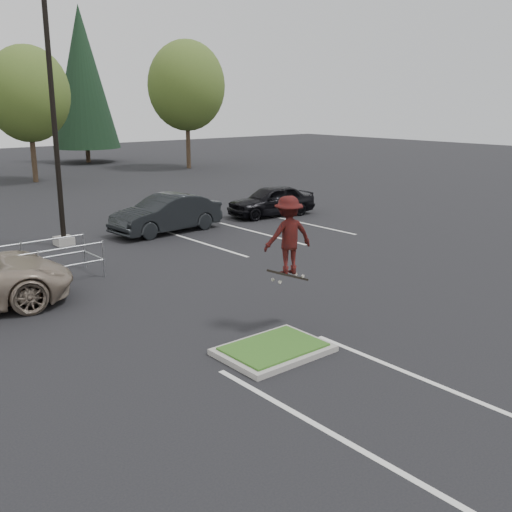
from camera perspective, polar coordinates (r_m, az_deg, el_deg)
ground at (r=12.51m, az=1.68°, el=-9.20°), size 120.00×120.00×0.00m
grass_median at (r=12.48m, az=1.69°, el=-8.88°), size 2.20×1.60×0.16m
stall_lines at (r=16.65m, az=-15.82°, el=-3.61°), size 22.62×17.60×0.01m
light_pole at (r=22.11m, az=-18.72°, el=12.58°), size 0.70×0.60×10.12m
decid_c at (r=40.73m, az=-20.91°, el=13.96°), size 5.12×5.12×8.38m
decid_d at (r=46.57m, az=-6.66°, el=15.56°), size 5.76×5.76×9.43m
conif_c at (r=52.73m, az=-16.19°, el=16.00°), size 5.50×5.50×12.50m
cart_corral at (r=17.86m, az=-22.03°, el=-0.62°), size 3.87×1.39×1.09m
skateboarder at (r=13.23m, az=3.12°, el=1.94°), size 1.26×0.91×2.02m
car_r_charc at (r=23.82m, az=-8.54°, el=4.01°), size 4.59×1.90×1.48m
car_r_black at (r=27.04m, az=1.49°, el=5.31°), size 4.22×2.17×1.37m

